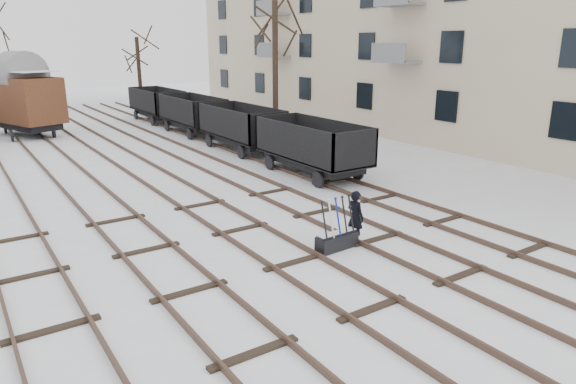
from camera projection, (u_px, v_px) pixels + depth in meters
name	position (u px, v px, depth m)	size (l,w,h in m)	color
ground	(295.00, 263.00, 13.65)	(120.00, 120.00, 0.00)	white
tracks	(133.00, 163.00, 24.53)	(13.90, 52.00, 0.16)	black
apartment_block	(426.00, 3.00, 33.21)	(10.12, 45.00, 16.10)	beige
ground_frame	(337.00, 240.00, 14.51)	(1.32, 0.49, 1.49)	black
worker	(355.00, 217.00, 14.84)	(0.58, 0.38, 1.58)	black
freight_wagon_a	(312.00, 155.00, 22.48)	(2.31, 5.76, 2.35)	black
freight_wagon_b	(241.00, 134.00, 27.58)	(2.31, 5.76, 2.35)	black
freight_wagon_c	(193.00, 119.00, 32.68)	(2.31, 5.76, 2.35)	black
freight_wagon_d	(157.00, 109.00, 37.78)	(2.31, 5.76, 2.35)	black
box_van_wagon	(24.00, 98.00, 31.58)	(4.36, 5.85, 4.00)	black
tree_near	(275.00, 78.00, 26.76)	(0.30, 0.30, 7.67)	black
tree_far_right	(140.00, 76.00, 40.72)	(0.30, 0.30, 6.03)	black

